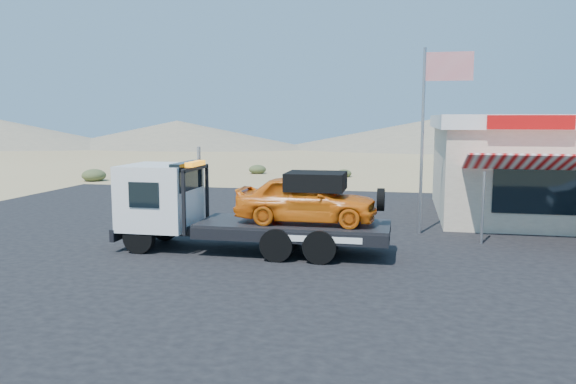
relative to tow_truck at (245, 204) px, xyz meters
name	(u,v)px	position (x,y,z in m)	size (l,w,h in m)	color
ground	(244,260)	(0.25, -0.98, -1.38)	(120.00, 120.00, 0.00)	#998257
asphalt_lot	(332,240)	(2.25, 2.02, -1.37)	(32.00, 24.00, 0.02)	black
tow_truck	(245,204)	(0.00, 0.00, 0.00)	(7.63, 2.26, 2.55)	black
jerky_store	(574,166)	(10.75, 7.99, 0.62)	(10.40, 9.97, 3.90)	#BFAC91
flagpole	(430,119)	(5.18, 3.52, 2.39)	(1.55, 0.10, 6.00)	#99999E
desert_scrub	(18,190)	(-13.99, 8.64, -1.05)	(23.54, 30.09, 0.78)	#3A4827
distant_hills	(292,134)	(-9.52, 54.16, 0.51)	(126.00, 48.00, 4.20)	#726B59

